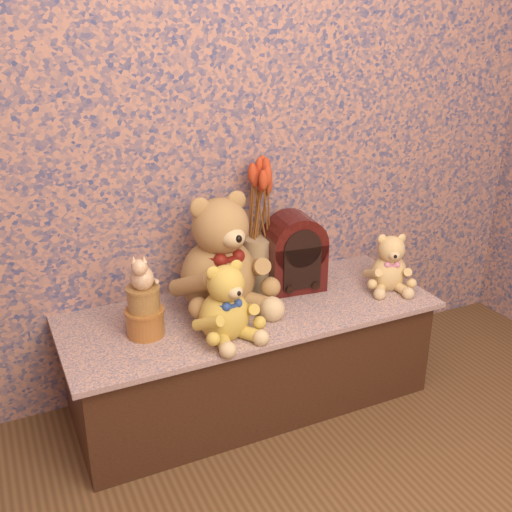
% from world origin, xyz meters
% --- Properties ---
extents(display_shelf, '(1.44, 0.56, 0.42)m').
position_xyz_m(display_shelf, '(0.00, 1.23, 0.21)').
color(display_shelf, navy).
rests_on(display_shelf, ground).
extents(teddy_large, '(0.45, 0.51, 0.49)m').
position_xyz_m(teddy_large, '(-0.10, 1.31, 0.66)').
color(teddy_large, '#8F5E37').
rests_on(teddy_large, display_shelf).
extents(teddy_medium, '(0.29, 0.32, 0.30)m').
position_xyz_m(teddy_medium, '(-0.17, 1.09, 0.57)').
color(teddy_medium, gold).
rests_on(teddy_medium, display_shelf).
extents(teddy_small, '(0.28, 0.30, 0.25)m').
position_xyz_m(teddy_small, '(0.60, 1.17, 0.54)').
color(teddy_small, tan).
rests_on(teddy_small, display_shelf).
extents(cathedral_radio, '(0.25, 0.19, 0.32)m').
position_xyz_m(cathedral_radio, '(0.24, 1.33, 0.58)').
color(cathedral_radio, '#380B0A').
rests_on(cathedral_radio, display_shelf).
extents(ceramic_vase, '(0.16, 0.16, 0.22)m').
position_xyz_m(ceramic_vase, '(0.11, 1.40, 0.53)').
color(ceramic_vase, tan).
rests_on(ceramic_vase, display_shelf).
extents(dried_stalks, '(0.24, 0.24, 0.39)m').
position_xyz_m(dried_stalks, '(0.11, 1.40, 0.83)').
color(dried_stalks, '#C43E1F').
rests_on(dried_stalks, ceramic_vase).
extents(biscuit_tin_lower, '(0.17, 0.17, 0.10)m').
position_xyz_m(biscuit_tin_lower, '(-0.42, 1.21, 0.47)').
color(biscuit_tin_lower, '#B39534').
rests_on(biscuit_tin_lower, display_shelf).
extents(biscuit_tin_upper, '(0.12, 0.12, 0.09)m').
position_xyz_m(biscuit_tin_upper, '(-0.42, 1.21, 0.56)').
color(biscuit_tin_upper, tan).
rests_on(biscuit_tin_upper, biscuit_tin_lower).
extents(cat_figurine, '(0.13, 0.14, 0.13)m').
position_xyz_m(cat_figurine, '(-0.42, 1.21, 0.67)').
color(cat_figurine, silver).
rests_on(cat_figurine, biscuit_tin_upper).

